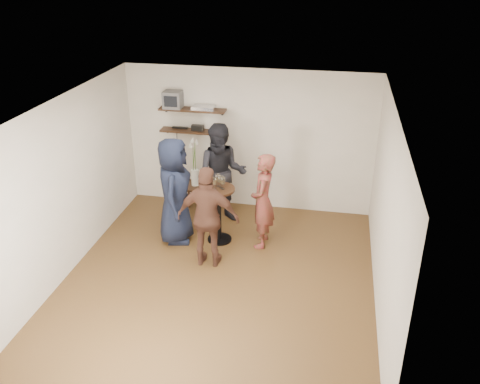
% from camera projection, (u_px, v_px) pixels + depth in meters
% --- Properties ---
extents(room, '(4.58, 5.08, 2.68)m').
position_uv_depth(room, '(217.00, 201.00, 6.95)').
color(room, '#4E3219').
rests_on(room, ground).
extents(shelf_upper, '(1.20, 0.25, 0.04)m').
position_uv_depth(shelf_upper, '(192.00, 110.00, 8.99)').
color(shelf_upper, black).
rests_on(shelf_upper, room).
extents(shelf_lower, '(1.20, 0.25, 0.04)m').
position_uv_depth(shelf_lower, '(193.00, 131.00, 9.16)').
color(shelf_lower, black).
rests_on(shelf_lower, room).
extents(crt_monitor, '(0.32, 0.30, 0.30)m').
position_uv_depth(crt_monitor, '(173.00, 99.00, 8.97)').
color(crt_monitor, '#59595B').
rests_on(crt_monitor, shelf_upper).
extents(dvd_deck, '(0.40, 0.24, 0.06)m').
position_uv_depth(dvd_deck, '(204.00, 108.00, 8.93)').
color(dvd_deck, silver).
rests_on(dvd_deck, shelf_upper).
extents(radio, '(0.22, 0.10, 0.10)m').
position_uv_depth(radio, '(198.00, 128.00, 9.12)').
color(radio, black).
rests_on(radio, shelf_lower).
extents(power_strip, '(0.30, 0.05, 0.03)m').
position_uv_depth(power_strip, '(180.00, 128.00, 9.23)').
color(power_strip, black).
rests_on(power_strip, shelf_lower).
extents(side_table, '(0.50, 0.50, 0.57)m').
position_uv_depth(side_table, '(196.00, 190.00, 9.21)').
color(side_table, black).
rests_on(side_table, room).
extents(vase_lilies, '(0.19, 0.19, 0.95)m').
position_uv_depth(vase_lilies, '(195.00, 170.00, 9.04)').
color(vase_lilies, white).
rests_on(vase_lilies, side_table).
extents(drinks_table, '(0.53, 0.53, 0.96)m').
position_uv_depth(drinks_table, '(219.00, 207.00, 8.27)').
color(drinks_table, black).
rests_on(drinks_table, room).
extents(wine_glass_fl, '(0.07, 0.07, 0.20)m').
position_uv_depth(wine_glass_fl, '(214.00, 181.00, 8.03)').
color(wine_glass_fl, silver).
rests_on(wine_glass_fl, drinks_table).
extents(wine_glass_fr, '(0.07, 0.07, 0.21)m').
position_uv_depth(wine_glass_fr, '(223.00, 181.00, 8.03)').
color(wine_glass_fr, silver).
rests_on(wine_glass_fr, drinks_table).
extents(wine_glass_bl, '(0.07, 0.07, 0.21)m').
position_uv_depth(wine_glass_bl, '(218.00, 178.00, 8.13)').
color(wine_glass_bl, silver).
rests_on(wine_glass_bl, drinks_table).
extents(wine_glass_br, '(0.07, 0.07, 0.21)m').
position_uv_depth(wine_glass_br, '(221.00, 180.00, 8.07)').
color(wine_glass_br, silver).
rests_on(wine_glass_br, drinks_table).
extents(person_plaid, '(0.39, 0.58, 1.59)m').
position_uv_depth(person_plaid, '(263.00, 201.00, 8.08)').
color(person_plaid, red).
rests_on(person_plaid, room).
extents(person_dark, '(0.96, 0.80, 1.79)m').
position_uv_depth(person_dark, '(222.00, 174.00, 8.80)').
color(person_dark, black).
rests_on(person_dark, room).
extents(person_navy, '(0.68, 0.94, 1.79)m').
position_uv_depth(person_navy, '(174.00, 191.00, 8.19)').
color(person_navy, black).
rests_on(person_navy, room).
extents(person_brown, '(0.95, 0.40, 1.61)m').
position_uv_depth(person_brown, '(208.00, 218.00, 7.55)').
color(person_brown, '#4E2D21').
rests_on(person_brown, room).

